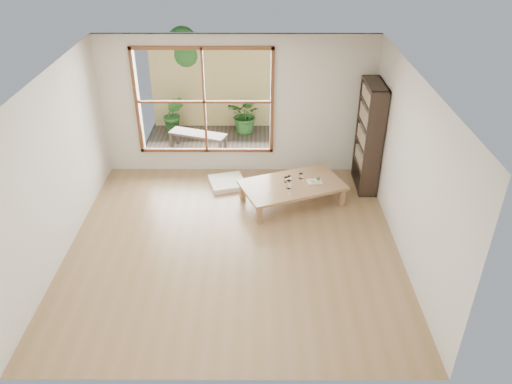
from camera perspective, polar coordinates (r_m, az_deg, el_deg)
ground at (r=7.72m, az=-2.58°, el=-5.97°), size 5.00×5.00×0.00m
low_table at (r=8.58m, az=4.16°, el=0.70°), size 1.93×1.51×0.37m
floor_cushion at (r=9.25m, az=-3.31°, el=1.10°), size 0.76×0.76×0.09m
bookshelf at (r=9.01m, az=12.80°, el=6.16°), size 0.31×0.88×1.95m
glass_tall at (r=8.38m, az=3.77°, el=0.87°), size 0.08×0.08×0.15m
glass_mid at (r=8.71m, az=5.15°, el=1.83°), size 0.07×0.07×0.10m
glass_short at (r=8.63m, az=3.82°, el=1.56°), size 0.07×0.07×0.09m
glass_small at (r=8.59m, az=3.45°, el=1.43°), size 0.07×0.07×0.09m
food_tray at (r=8.64m, az=6.77°, el=1.28°), size 0.28×0.22×0.08m
deck at (r=10.82m, az=-4.97°, el=5.42°), size 2.80×2.00×0.05m
garden_bench at (r=10.44m, az=-6.65°, el=6.40°), size 1.24×0.72×0.38m
bamboo_fence at (r=11.41m, az=-4.78°, el=11.68°), size 2.80×0.06×1.80m
shrub_right at (r=11.15m, az=-1.13°, el=8.82°), size 0.95×0.91×0.83m
shrub_left at (r=11.29m, az=-9.40°, el=8.75°), size 0.48×0.39×0.86m
garden_tree at (r=11.56m, az=-8.30°, el=15.50°), size 1.04×0.85×2.22m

